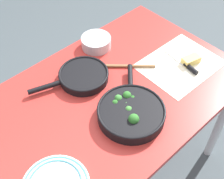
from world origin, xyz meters
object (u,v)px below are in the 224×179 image
Objects in this scene: cheese_block at (191,60)px; skillet_broccoli at (131,112)px; grater_knife at (186,65)px; skillet_eggs at (83,76)px; prep_bowl_steel at (96,42)px; wooden_spoon at (107,66)px.

skillet_broccoli is at bearing -176.17° from cheese_block.
grater_knife is at bearing 174.44° from cheese_block.
cheese_block is at bearing 168.00° from skillet_eggs.
prep_bowl_steel is at bearing 20.56° from skillet_broccoli.
grater_knife is 2.26× the size of cheese_block.
skillet_eggs is at bearing 45.75° from skillet_broccoli.
prep_bowl_steel is (0.06, 0.16, 0.02)m from wooden_spoon.
skillet_broccoli reaches higher than skillet_eggs.
skillet_eggs reaches higher than grater_knife.
skillet_eggs is 2.42× the size of prep_bowl_steel.
grater_knife is 0.48m from prep_bowl_steel.
skillet_broccoli is 0.94× the size of skillet_eggs.
prep_bowl_steel is at bearing -68.55° from wooden_spoon.
wooden_spoon is at bearing 19.76° from skillet_broccoli.
cheese_block is (0.04, -0.00, 0.01)m from grater_knife.
prep_bowl_steel reaches higher than cheese_block.
skillet_eggs is at bearing -146.08° from prep_bowl_steel.
grater_knife is at bearing 166.24° from skillet_eggs.
wooden_spoon is 0.17m from prep_bowl_steel.
cheese_block is 0.64× the size of prep_bowl_steel.
skillet_broccoli is at bearing 109.11° from wooden_spoon.
skillet_broccoli is 0.43m from grater_knife.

